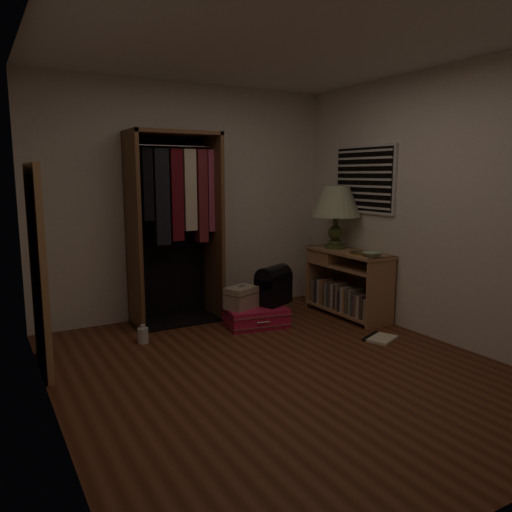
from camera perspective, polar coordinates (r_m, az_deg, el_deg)
name	(u,v)px	position (r m, az deg, el deg)	size (l,w,h in m)	color
ground	(281,370)	(4.26, 2.89, -12.86)	(4.00, 4.00, 0.00)	#532917
room_walls	(288,188)	(4.02, 3.64, 7.78)	(3.52, 4.02, 2.60)	beige
console_bookshelf	(345,281)	(5.83, 10.15, -2.86)	(0.42, 1.12, 0.75)	#A3734F
open_wardrobe	(176,212)	(5.45, -9.11, 5.00)	(0.96, 0.50, 2.05)	brown
floor_mirror	(38,269)	(4.41, -23.62, -1.37)	(0.06, 0.80, 1.70)	#AD7F54
pink_suitcase	(256,316)	(5.39, -0.02, -6.91)	(0.72, 0.58, 0.20)	#CB1841
train_case	(242,297)	(5.31, -1.67, -4.74)	(0.40, 0.34, 0.25)	tan
black_bag	(273,284)	(5.46, 2.01, -3.26)	(0.46, 0.39, 0.42)	black
table_lamp	(336,203)	(5.87, 9.16, 6.01)	(0.64, 0.64, 0.72)	#3E4D25
brass_tray	(362,253)	(5.57, 12.03, 0.36)	(0.33, 0.33, 0.02)	olive
ceramic_bowl	(372,254)	(5.38, 13.13, 0.17)	(0.19, 0.19, 0.05)	#9AB597
white_jug	(143,335)	(4.98, -12.79, -8.82)	(0.13, 0.13, 0.18)	silver
floor_book	(379,338)	(5.12, 13.87, -9.08)	(0.38, 0.35, 0.03)	#EBE3C6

